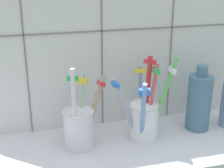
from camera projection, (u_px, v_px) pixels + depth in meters
counter_slab at (115, 151)px, 68.91cm from camera, size 64.00×22.00×2.00cm
tile_wall_back at (101, 35)px, 72.13cm from camera, size 64.00×2.20×45.00cm
toothbrush_cup_left at (79, 125)px, 67.61cm from camera, size 9.76×7.14×17.69cm
toothbrush_cup_right at (144, 116)px, 70.67cm from camera, size 14.61×13.05×17.41cm
ceramic_vase at (199, 101)px, 73.97cm from camera, size 5.25×5.25×14.81cm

